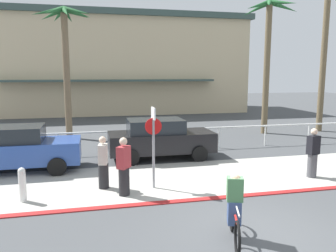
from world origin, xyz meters
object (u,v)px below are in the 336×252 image
palm_tree_2 (327,13)px  pedestrian_2 (103,165)px  palm_tree_1 (268,38)px  car_black_2 (160,138)px  car_blue_1 (17,148)px  pedestrian_1 (124,169)px  cyclist_red_0 (235,209)px  pedestrian_0 (313,155)px  palm_tree_0 (65,37)px  stop_sign_bike_lane (153,136)px  bollard_1 (22,184)px

palm_tree_2 → pedestrian_2: palm_tree_2 is taller
palm_tree_1 → car_black_2: palm_tree_1 is taller
car_blue_1 → pedestrian_1: size_ratio=2.51×
car_blue_1 → pedestrian_2: 3.99m
palm_tree_2 → cyclist_red_0: palm_tree_2 is taller
palm_tree_1 → car_black_2: bearing=-148.1°
car_blue_1 → cyclist_red_0: 8.68m
car_black_2 → pedestrian_0: 5.96m
palm_tree_0 → car_blue_1: bearing=-103.3°
palm_tree_1 → pedestrian_0: (-2.78, -8.39, -4.79)m
stop_sign_bike_lane → cyclist_red_0: bearing=-73.3°
palm_tree_1 → cyclist_red_0: (-7.24, -11.91, -4.90)m
palm_tree_0 → palm_tree_2: bearing=-3.9°
stop_sign_bike_lane → car_blue_1: bearing=147.2°
pedestrian_1 → pedestrian_2: (-0.57, 0.77, -0.05)m
bollard_1 → palm_tree_2: (15.86, 8.53, 6.62)m
car_black_2 → palm_tree_0: bearing=125.6°
bollard_1 → car_black_2: 6.19m
cyclist_red_0 → palm_tree_1: bearing=58.7°
cyclist_red_0 → pedestrian_0: pedestrian_0 is taller
pedestrian_0 → cyclist_red_0: bearing=-141.7°
palm_tree_0 → pedestrian_1: 10.97m
palm_tree_1 → pedestrian_2: size_ratio=4.66×
bollard_1 → pedestrian_2: size_ratio=0.60×
stop_sign_bike_lane → palm_tree_2: 15.59m
pedestrian_0 → bollard_1: bearing=-178.9°
palm_tree_1 → cyclist_red_0: size_ratio=4.43×
bollard_1 → palm_tree_0: 10.81m
stop_sign_bike_lane → pedestrian_1: stop_sign_bike_lane is taller
palm_tree_1 → car_black_2: size_ratio=1.77×
palm_tree_1 → pedestrian_2: bearing=-141.2°
bollard_1 → car_black_2: bearing=39.9°
bollard_1 → pedestrian_1: pedestrian_1 is taller
palm_tree_2 → car_black_2: (-11.12, -4.56, -6.27)m
palm_tree_1 → pedestrian_1: palm_tree_1 is taller
pedestrian_0 → pedestrian_2: pedestrian_0 is taller
cyclist_red_0 → car_blue_1: bearing=130.6°
palm_tree_2 → pedestrian_0: size_ratio=5.52×
palm_tree_0 → pedestrian_0: 13.58m
bollard_1 → cyclist_red_0: bearing=-34.3°
car_black_2 → cyclist_red_0: car_black_2 is taller
palm_tree_2 → pedestrian_2: size_ratio=5.74×
bollard_1 → pedestrian_0: bearing=1.1°
palm_tree_1 → car_black_2: 9.91m
palm_tree_0 → cyclist_red_0: bearing=-72.1°
stop_sign_bike_lane → bollard_1: size_ratio=2.56×
palm_tree_1 → palm_tree_2: size_ratio=0.81×
palm_tree_1 → stop_sign_bike_lane: bearing=-135.3°
palm_tree_2 → car_black_2: palm_tree_2 is taller
palm_tree_0 → car_black_2: size_ratio=1.62×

